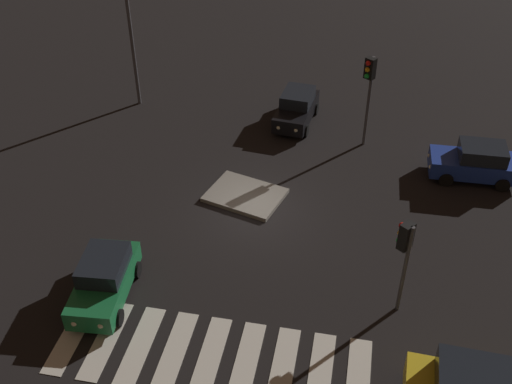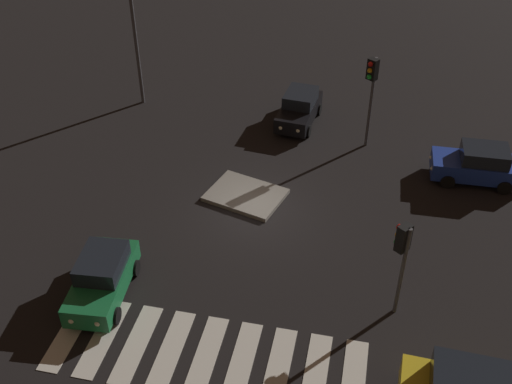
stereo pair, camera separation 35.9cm
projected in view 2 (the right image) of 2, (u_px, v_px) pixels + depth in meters
ground_plane at (256, 212)px, 24.99m from camera, size 80.00×80.00×0.00m
traffic_island at (246, 195)px, 25.74m from camera, size 3.54×3.01×0.18m
car_green at (102, 277)px, 20.85m from camera, size 2.00×3.81×1.61m
car_black at (299, 108)px, 30.28m from camera, size 2.01×3.78×1.59m
car_blue at (478, 164)px, 26.28m from camera, size 3.84×1.87×1.65m
traffic_light_north at (372, 81)px, 26.93m from camera, size 0.54×0.53×4.44m
traffic_light_east at (402, 248)px, 19.15m from camera, size 0.53×0.54×3.61m
street_lamp at (132, 8)px, 29.35m from camera, size 0.56×0.56×7.44m
crosswalk_near at (206, 356)px, 19.18m from camera, size 9.90×3.20×0.02m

